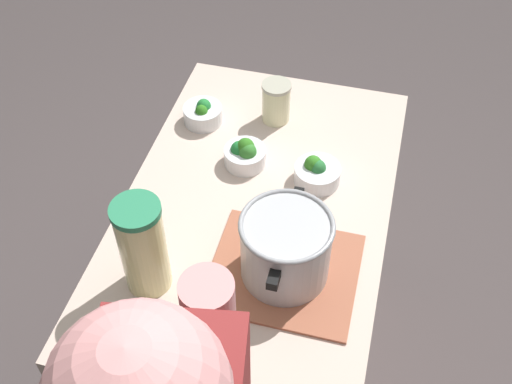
{
  "coord_description": "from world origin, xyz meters",
  "views": [
    {
      "loc": [
        1.05,
        0.27,
        2.13
      ],
      "look_at": [
        0.0,
        0.0,
        0.95
      ],
      "focal_mm": 44.32,
      "sensor_mm": 36.0,
      "label": 1
    }
  ],
  "objects_px": {
    "lemonade_pitcher": "(143,247)",
    "mason_jar": "(276,102)",
    "cooking_pot": "(286,247)",
    "broccoli_bowl_center": "(317,173)",
    "broccoli_bowl_back": "(245,154)",
    "broccoli_bowl_front": "(203,113)"
  },
  "relations": [
    {
      "from": "mason_jar",
      "to": "broccoli_bowl_center",
      "type": "distance_m",
      "value": 0.28
    },
    {
      "from": "broccoli_bowl_back",
      "to": "lemonade_pitcher",
      "type": "bearing_deg",
      "value": -14.58
    },
    {
      "from": "lemonade_pitcher",
      "to": "broccoli_bowl_center",
      "type": "bearing_deg",
      "value": 142.91
    },
    {
      "from": "broccoli_bowl_center",
      "to": "broccoli_bowl_back",
      "type": "bearing_deg",
      "value": -94.58
    },
    {
      "from": "broccoli_bowl_front",
      "to": "broccoli_bowl_back",
      "type": "relative_size",
      "value": 0.98
    },
    {
      "from": "broccoli_bowl_front",
      "to": "broccoli_bowl_center",
      "type": "bearing_deg",
      "value": 67.14
    },
    {
      "from": "cooking_pot",
      "to": "broccoli_bowl_front",
      "type": "distance_m",
      "value": 0.59
    },
    {
      "from": "cooking_pot",
      "to": "broccoli_bowl_center",
      "type": "relative_size",
      "value": 2.27
    },
    {
      "from": "lemonade_pitcher",
      "to": "broccoli_bowl_center",
      "type": "xyz_separation_m",
      "value": [
        -0.42,
        0.31,
        -0.1
      ]
    },
    {
      "from": "broccoli_bowl_front",
      "to": "broccoli_bowl_back",
      "type": "height_order",
      "value": "broccoli_bowl_back"
    },
    {
      "from": "cooking_pot",
      "to": "mason_jar",
      "type": "height_order",
      "value": "cooking_pot"
    },
    {
      "from": "lemonade_pitcher",
      "to": "mason_jar",
      "type": "xyz_separation_m",
      "value": [
        -0.64,
        0.15,
        -0.07
      ]
    },
    {
      "from": "broccoli_bowl_front",
      "to": "mason_jar",
      "type": "bearing_deg",
      "value": 107.75
    },
    {
      "from": "broccoli_bowl_front",
      "to": "broccoli_bowl_center",
      "type": "height_order",
      "value": "broccoli_bowl_center"
    },
    {
      "from": "broccoli_bowl_back",
      "to": "broccoli_bowl_center",
      "type": "bearing_deg",
      "value": 85.42
    },
    {
      "from": "mason_jar",
      "to": "broccoli_bowl_center",
      "type": "xyz_separation_m",
      "value": [
        0.22,
        0.16,
        -0.03
      ]
    },
    {
      "from": "lemonade_pitcher",
      "to": "broccoli_bowl_front",
      "type": "relative_size",
      "value": 2.28
    },
    {
      "from": "mason_jar",
      "to": "broccoli_bowl_back",
      "type": "bearing_deg",
      "value": -10.79
    },
    {
      "from": "broccoli_bowl_center",
      "to": "broccoli_bowl_back",
      "type": "xyz_separation_m",
      "value": [
        -0.02,
        -0.2,
        0.0
      ]
    },
    {
      "from": "cooking_pot",
      "to": "broccoli_bowl_back",
      "type": "height_order",
      "value": "cooking_pot"
    },
    {
      "from": "lemonade_pitcher",
      "to": "broccoli_bowl_center",
      "type": "relative_size",
      "value": 2.1
    },
    {
      "from": "cooking_pot",
      "to": "mason_jar",
      "type": "relative_size",
      "value": 2.23
    }
  ]
}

